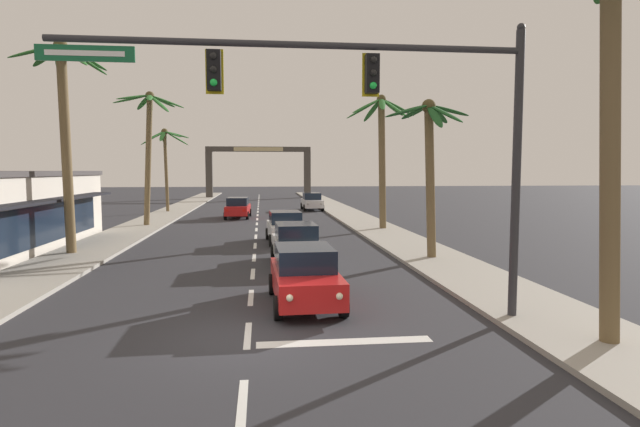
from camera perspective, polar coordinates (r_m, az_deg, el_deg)
The scene contains 17 objects.
ground_plane at distance 12.47m, azimuth -8.01°, elevation -13.38°, with size 220.00×220.00×0.00m, color #2D2D33.
sidewalk_right at distance 32.93m, azimuth 6.63°, elevation -1.86°, with size 3.20×110.00×0.14m, color #9E998E.
sidewalk_left at distance 33.09m, azimuth -20.72°, elevation -2.11°, with size 3.20×110.00×0.14m, color #9E998E.
lane_markings at distance 32.89m, azimuth -6.38°, elevation -1.98°, with size 4.28×89.06×0.01m.
traffic_signal_mast at distance 12.85m, azimuth 6.52°, elevation 11.72°, with size 11.56×0.41×7.51m.
sedan_lead_at_stop_bar at distance 14.99m, azimuth -1.70°, elevation -6.85°, with size 2.04×4.49×1.68m.
sedan_third_in_queue at distance 21.34m, azimuth -2.65°, elevation -3.35°, with size 2.07×4.50×1.68m.
sedan_fifth_in_queue at distance 27.72m, azimuth -3.86°, elevation -1.46°, with size 2.11×4.51×1.68m.
sedan_oncoming_far at distance 42.30m, azimuth -9.06°, elevation 0.66°, with size 2.11×4.51×1.68m.
sedan_parked_nearest_kerb at distance 50.08m, azimuth -0.89°, elevation 1.36°, with size 2.00×4.47×1.68m.
palm_left_second at distance 25.99m, azimuth -26.41°, elevation 9.74°, with size 3.80×4.18×9.65m.
palm_left_third at distance 37.11m, azimuth -18.40°, elevation 8.65°, with size 4.74×4.51×9.17m.
palm_left_farthest at distance 48.90m, azimuth -16.74°, elevation 7.02°, with size 4.22×4.45×7.63m.
palm_right_nearest at distance 12.69m, azimuth 29.36°, elevation 12.45°, with size 3.53×3.56×8.67m.
palm_right_second at distance 22.56m, azimuth 12.02°, elevation 7.12°, with size 3.71×3.44×6.88m.
palm_right_third at distance 33.47m, azimuth 6.86°, elevation 8.09°, with size 4.57×4.52×8.67m.
town_gateway_arch at distance 72.76m, azimuth -6.80°, elevation 5.34°, with size 14.54×0.90×7.14m.
Camera 1 is at (0.35, -11.85, 3.89)m, focal length 28.93 mm.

